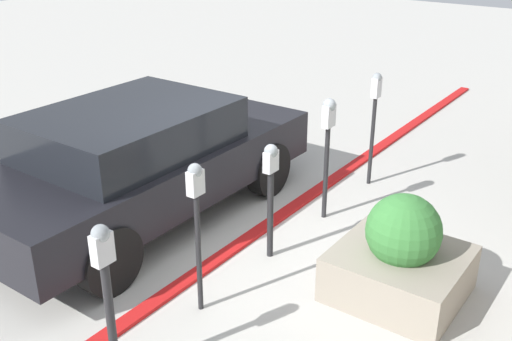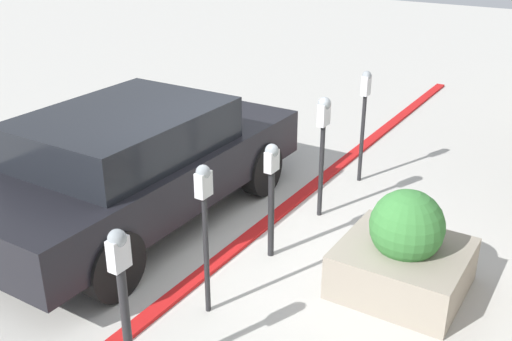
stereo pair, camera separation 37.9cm
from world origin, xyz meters
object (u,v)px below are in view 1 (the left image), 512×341
at_px(parking_meter_nearest, 106,281).
at_px(parking_meter_farthest, 375,107).
at_px(planter_box, 400,258).
at_px(parking_meter_middle, 271,181).
at_px(parking_meter_second, 196,206).
at_px(parking_meter_fourth, 328,132).
at_px(parked_car_front, 141,159).

height_order(parking_meter_nearest, parking_meter_farthest, parking_meter_farthest).
relative_size(parking_meter_nearest, planter_box, 1.18).
bearing_deg(parking_meter_farthest, parking_meter_middle, 178.98).
bearing_deg(parking_meter_second, planter_box, -47.24).
xyz_separation_m(parking_meter_nearest, parking_meter_fourth, (3.40, 0.03, 0.18)).
bearing_deg(parking_meter_second, parking_meter_middle, 0.22).
xyz_separation_m(parking_meter_second, parking_meter_fourth, (2.29, -0.03, 0.03)).
distance_m(parking_meter_middle, parking_meter_fourth, 1.15).
distance_m(parking_meter_second, planter_box, 2.04).
bearing_deg(planter_box, parking_meter_farthest, 31.97).
bearing_deg(parking_meter_second, parking_meter_nearest, -177.03).
xyz_separation_m(parking_meter_middle, parking_meter_fourth, (1.13, -0.03, 0.22)).
distance_m(parking_meter_nearest, parking_meter_fourth, 3.40).
relative_size(parking_meter_farthest, parked_car_front, 0.35).
xyz_separation_m(parking_meter_farthest, parked_car_front, (-2.50, 1.81, -0.33)).
xyz_separation_m(parking_meter_fourth, parked_car_front, (-1.27, 1.80, -0.35)).
bearing_deg(parked_car_front, planter_box, -84.93).
distance_m(parking_meter_farthest, parked_car_front, 3.10).
height_order(parking_meter_middle, parking_meter_fourth, parking_meter_fourth).
height_order(parking_meter_second, parking_meter_middle, parking_meter_second).
bearing_deg(parking_meter_farthest, parking_meter_second, 179.39).
relative_size(parking_meter_middle, parked_car_front, 0.30).
distance_m(parking_meter_nearest, parking_meter_second, 1.11).
xyz_separation_m(planter_box, parked_car_front, (-0.29, 3.19, 0.36)).
relative_size(parking_meter_farthest, planter_box, 1.30).
xyz_separation_m(parking_meter_nearest, parking_meter_middle, (2.27, 0.06, -0.04)).
distance_m(parking_meter_nearest, parking_meter_middle, 2.27).
bearing_deg(parking_meter_nearest, parked_car_front, 40.75).
distance_m(parking_meter_fourth, parking_meter_farthest, 1.22).
bearing_deg(planter_box, parking_meter_fourth, 54.69).
xyz_separation_m(parking_meter_second, parking_meter_middle, (1.16, 0.00, -0.19)).
relative_size(parking_meter_nearest, parking_meter_second, 0.94).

